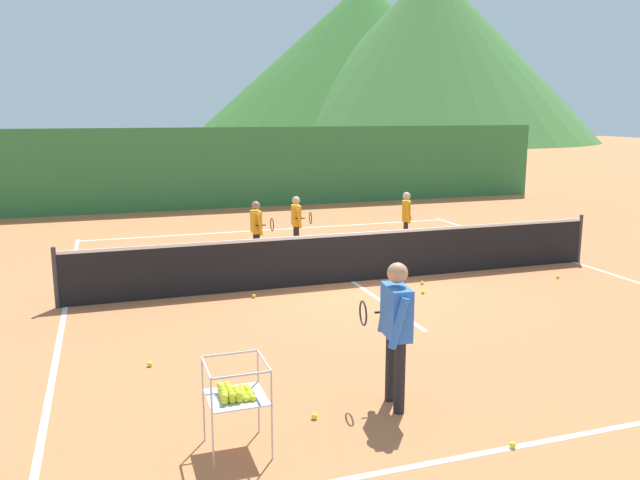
{
  "coord_description": "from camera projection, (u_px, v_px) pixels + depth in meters",
  "views": [
    {
      "loc": [
        -4.44,
        -11.26,
        3.26
      ],
      "look_at": [
        -0.99,
        -0.97,
        1.08
      ],
      "focal_mm": 36.02,
      "sensor_mm": 36.0,
      "label": 1
    }
  ],
  "objects": [
    {
      "name": "hill_0",
      "position": [
        430.0,
        54.0,
        72.21
      ],
      "size": [
        37.4,
        37.4,
        19.29
      ],
      "primitive_type": "cone",
      "color": "#427A38",
      "rests_on": "ground"
    },
    {
      "name": "tennis_ball_4",
      "position": [
        558.0,
        277.0,
        12.72
      ],
      "size": [
        0.07,
        0.07,
        0.07
      ],
      "primitive_type": "sphere",
      "color": "yellow",
      "rests_on": "ground"
    },
    {
      "name": "ground_plane",
      "position": [
        353.0,
        282.0,
        12.49
      ],
      "size": [
        120.0,
        120.0,
        0.0
      ],
      "primitive_type": "plane",
      "color": "#C67042"
    },
    {
      "name": "tennis_ball_5",
      "position": [
        385.0,
        327.0,
        9.76
      ],
      "size": [
        0.07,
        0.07,
        0.07
      ],
      "primitive_type": "sphere",
      "color": "yellow",
      "rests_on": "ground"
    },
    {
      "name": "line_sideline_east",
      "position": [
        573.0,
        262.0,
        14.12
      ],
      "size": [
        0.08,
        12.3,
        0.01
      ],
      "primitive_type": "cube",
      "color": "white",
      "rests_on": "ground"
    },
    {
      "name": "line_baseline_near",
      "position": [
        579.0,
        435.0,
        6.57
      ],
      "size": [
        10.45,
        0.08,
        0.01
      ],
      "primitive_type": "cube",
      "color": "white",
      "rests_on": "ground"
    },
    {
      "name": "student_1",
      "position": [
        297.0,
        219.0,
        14.86
      ],
      "size": [
        0.41,
        0.68,
        1.34
      ],
      "color": "black",
      "rests_on": "ground"
    },
    {
      "name": "tennis_ball_8",
      "position": [
        423.0,
        292.0,
        11.66
      ],
      "size": [
        0.07,
        0.07,
        0.07
      ],
      "primitive_type": "sphere",
      "color": "yellow",
      "rests_on": "ground"
    },
    {
      "name": "line_sideline_west",
      "position": [
        65.0,
        307.0,
        10.87
      ],
      "size": [
        0.08,
        12.3,
        0.01
      ],
      "primitive_type": "cube",
      "color": "white",
      "rests_on": "ground"
    },
    {
      "name": "instructor",
      "position": [
        395.0,
        321.0,
        7.03
      ],
      "size": [
        0.43,
        0.79,
        1.66
      ],
      "color": "black",
      "rests_on": "ground"
    },
    {
      "name": "hill_1",
      "position": [
        364.0,
        61.0,
        79.8
      ],
      "size": [
        43.35,
        43.35,
        18.97
      ],
      "primitive_type": "cone",
      "color": "#38702D",
      "rests_on": "ground"
    },
    {
      "name": "windscreen_fence",
      "position": [
        242.0,
        168.0,
        21.94
      ],
      "size": [
        23.0,
        0.08,
        2.74
      ],
      "primitive_type": "cube",
      "color": "#33753D",
      "rests_on": "ground"
    },
    {
      "name": "tennis_net",
      "position": [
        353.0,
        257.0,
        12.4
      ],
      "size": [
        10.77,
        0.08,
        1.05
      ],
      "color": "#333338",
      "rests_on": "ground"
    },
    {
      "name": "line_service_center",
      "position": [
        353.0,
        282.0,
        12.49
      ],
      "size": [
        0.08,
        6.1,
        0.01
      ],
      "primitive_type": "cube",
      "color": "white",
      "rests_on": "ground"
    },
    {
      "name": "tennis_ball_6",
      "position": [
        512.0,
        445.0,
        6.31
      ],
      "size": [
        0.07,
        0.07,
        0.07
      ],
      "primitive_type": "sphere",
      "color": "yellow",
      "rests_on": "ground"
    },
    {
      "name": "tennis_ball_3",
      "position": [
        314.0,
        416.0,
        6.91
      ],
      "size": [
        0.07,
        0.07,
        0.07
      ],
      "primitive_type": "sphere",
      "color": "yellow",
      "rests_on": "ground"
    },
    {
      "name": "student_0",
      "position": [
        257.0,
        226.0,
        13.89
      ],
      "size": [
        0.41,
        0.65,
        1.36
      ],
      "color": "black",
      "rests_on": "ground"
    },
    {
      "name": "ball_cart",
      "position": [
        235.0,
        393.0,
        6.17
      ],
      "size": [
        0.58,
        0.58,
        0.9
      ],
      "color": "#B7B7BC",
      "rests_on": "ground"
    },
    {
      "name": "tennis_ball_9",
      "position": [
        422.0,
        283.0,
        12.29
      ],
      "size": [
        0.07,
        0.07,
        0.07
      ],
      "primitive_type": "sphere",
      "color": "yellow",
      "rests_on": "ground"
    },
    {
      "name": "tennis_ball_1",
      "position": [
        254.0,
        296.0,
        11.4
      ],
      "size": [
        0.07,
        0.07,
        0.07
      ],
      "primitive_type": "sphere",
      "color": "yellow",
      "rests_on": "ground"
    },
    {
      "name": "line_baseline_far",
      "position": [
        276.0,
        229.0,
        18.01
      ],
      "size": [
        10.45,
        0.08,
        0.01
      ],
      "primitive_type": "cube",
      "color": "white",
      "rests_on": "ground"
    },
    {
      "name": "tennis_ball_2",
      "position": [
        150.0,
        364.0,
        8.33
      ],
      "size": [
        0.07,
        0.07,
        0.07
      ],
      "primitive_type": "sphere",
      "color": "yellow",
      "rests_on": "ground"
    },
    {
      "name": "student_2",
      "position": [
        406.0,
        215.0,
        15.41
      ],
      "size": [
        0.41,
        0.55,
        1.37
      ],
      "color": "black",
      "rests_on": "ground"
    }
  ]
}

